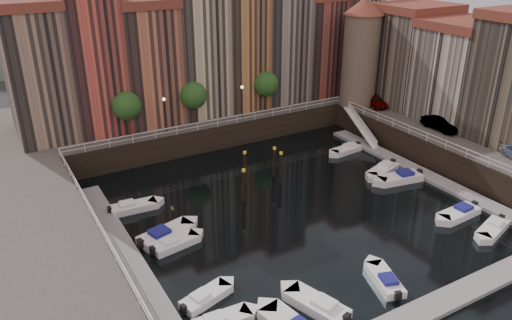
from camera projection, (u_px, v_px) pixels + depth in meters
ground at (292, 206)px, 47.92m from camera, size 200.00×200.00×0.00m
quay_far at (186, 115)px, 67.88m from camera, size 80.00×20.00×3.00m
quay_right at (500, 144)px, 58.47m from camera, size 20.00×36.00×3.00m
dock_left at (129, 259)px, 39.68m from camera, size 2.00×28.00×0.35m
dock_right at (420, 172)px, 54.43m from camera, size 2.00×28.00×0.35m
dock_near at (428, 309)px, 34.40m from camera, size 30.00×2.00×0.35m
mountains at (68, 2)px, 132.51m from camera, size 145.00×100.00×18.00m
far_terrace at (213, 46)px, 63.55m from camera, size 48.70×10.30×17.50m
right_terrace at (462, 67)px, 59.08m from camera, size 9.30×24.30×14.00m
corner_tower at (361, 51)px, 64.33m from camera, size 5.20×5.20×13.80m
promenade_trees at (199, 95)px, 59.02m from camera, size 21.20×3.20×5.20m
street_lamps at (205, 102)px, 58.67m from camera, size 10.36×0.36×4.18m
railings at (266, 153)px, 50.24m from camera, size 36.08×34.04×0.52m
gangway at (361, 126)px, 62.83m from camera, size 2.78×8.32×3.73m
mooring_pilings at (261, 171)px, 51.28m from camera, size 5.78×4.06×3.78m
boat_left_1 at (205, 297)px, 35.28m from camera, size 4.25×2.55×0.95m
boat_left_2 at (174, 243)px, 41.47m from camera, size 4.39×2.21×0.98m
boat_left_3 at (165, 234)px, 42.60m from camera, size 5.38×3.10×1.20m
boat_left_4 at (133, 207)px, 47.04m from camera, size 4.61×1.94×1.05m
boat_right_0 at (493, 229)px, 43.58m from camera, size 4.49×2.72×1.01m
boat_right_1 at (460, 213)px, 45.99m from camera, size 4.74×1.94×1.08m
boat_right_2 at (400, 178)px, 52.64m from camera, size 5.24×2.63×1.18m
boat_right_3 at (383, 170)px, 54.47m from camera, size 4.88×3.07×1.10m
boat_right_4 at (347, 149)px, 59.84m from camera, size 4.40×2.04×0.99m
boat_near_1 at (318, 305)px, 34.41m from camera, size 3.12×5.10×1.14m
boat_near_2 at (385, 280)px, 37.04m from camera, size 2.72×4.41×0.99m
car_a at (374, 101)px, 66.01m from camera, size 2.78×4.98×1.60m
car_b at (441, 124)px, 57.80m from camera, size 1.71×4.78×1.57m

